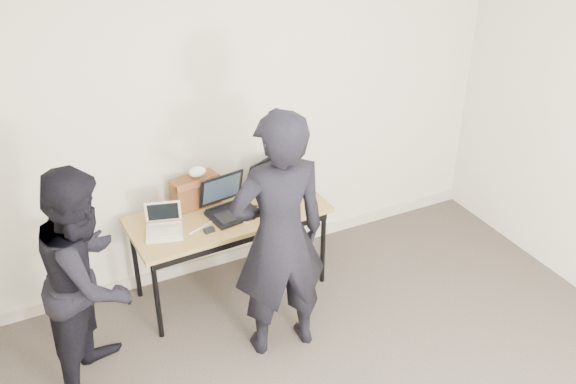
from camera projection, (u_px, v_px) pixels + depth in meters
room at (412, 272)px, 3.19m from camera, size 4.60×4.60×2.80m
desk at (229, 220)px, 4.89m from camera, size 1.52×0.71×0.72m
laptop_beige at (164, 227)px, 4.62m from camera, size 0.32×0.31×0.21m
laptop_center at (229, 204)px, 4.85m from camera, size 0.41×0.40×0.28m
laptop_right at (272, 183)px, 5.15m from camera, size 0.46×0.45×0.26m
leather_satchel at (195, 191)px, 4.90m from camera, size 0.38×0.22×0.25m
tissue at (197, 172)px, 4.84m from camera, size 0.15×0.12×0.08m
equipment_box at (292, 177)px, 5.21m from camera, size 0.25×0.21×0.13m
power_brick at (209, 230)px, 4.63m from camera, size 0.08×0.06×0.03m
cables at (250, 212)px, 4.86m from camera, size 0.98×0.29×0.01m
person_typist at (279, 238)px, 4.23m from camera, size 0.70×0.49×1.83m
person_observer at (89, 278)px, 4.06m from camera, size 0.88×0.95×1.57m
baseboard at (246, 251)px, 5.58m from camera, size 4.50×0.03×0.10m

